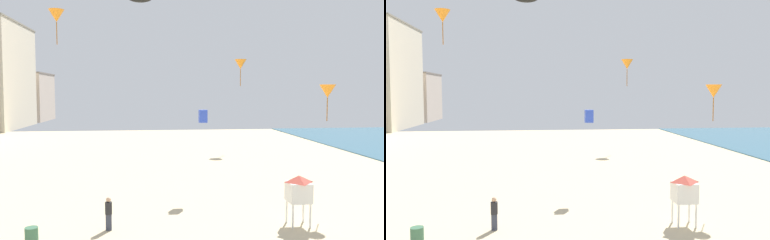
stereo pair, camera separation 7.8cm
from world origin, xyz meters
The scene contains 8 objects.
boardwalk_hotel_distant centered at (-29.12, 86.69, 5.60)m, with size 12.82×14.79×11.19m.
kite_flyer centered at (-1.38, 8.52, 0.92)m, with size 0.34×0.34×1.64m.
lifeguard_stand centered at (8.11, 8.25, 1.84)m, with size 1.10×1.10×2.55m.
beach_trash_bin centered at (-4.49, 6.64, 0.45)m, with size 0.56×0.56×0.90m, color #3D6B4C.
kite_blue_box centered at (4.14, 14.88, 5.17)m, with size 0.53×0.53×0.83m.
kite_orange_delta centered at (-4.79, 13.88, 11.25)m, with size 0.91×0.91×2.06m.
kite_orange_delta_2 centered at (11.18, 11.81, 6.79)m, with size 0.96×0.96×2.17m.
kite_orange_delta_3 centered at (11.56, 35.95, 10.04)m, with size 1.39×1.39×3.16m.
Camera 2 is at (0.63, -10.96, 6.74)m, focal length 37.46 mm.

